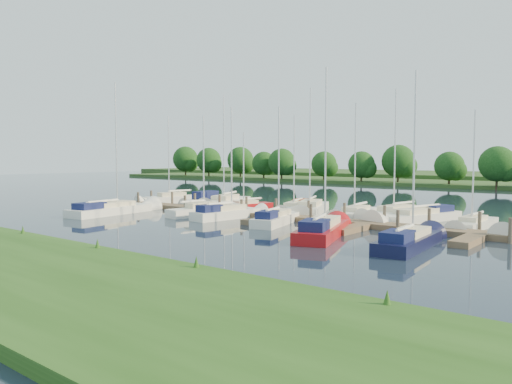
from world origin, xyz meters
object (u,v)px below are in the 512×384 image
Objects in this scene: sailboat_n_0 at (171,200)px; motorboat at (204,202)px; sailboat_n_5 at (310,210)px; sailboat_s_2 at (228,215)px; dock at (278,217)px.

motorboat is at bearing -163.72° from sailboat_n_0.
sailboat_n_0 is at bearing -1.65° from motorboat.
sailboat_n_0 is 18.83m from sailboat_n_5.
sailboat_s_2 is at bearing 170.18° from sailboat_n_0.
sailboat_n_0 is 1.04× the size of sailboat_s_2.
sailboat_s_2 is (10.05, -7.29, -0.05)m from motorboat.
sailboat_n_0 is at bearing 161.69° from sailboat_s_2.
motorboat is 0.61× the size of sailboat_s_2.
motorboat is at bearing 150.89° from sailboat_s_2.
sailboat_n_0 is 0.87× the size of sailboat_n_5.
sailboat_n_5 is at bearing 179.29° from motorboat.
dock is 3.97× the size of sailboat_s_2.
sailboat_n_0 reaches higher than dock.
motorboat is 13.54m from sailboat_n_5.
motorboat reaches higher than dock.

